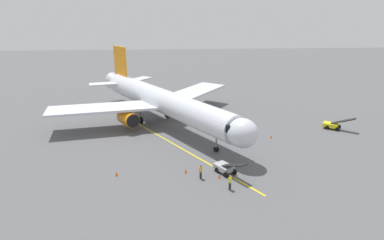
{
  "coord_description": "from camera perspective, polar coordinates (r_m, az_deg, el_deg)",
  "views": [
    {
      "loc": [
        0.52,
        52.34,
        18.13
      ],
      "look_at": [
        -2.93,
        7.05,
        3.0
      ],
      "focal_mm": 31.08,
      "sensor_mm": 36.0,
      "label": 1
    }
  ],
  "objects": [
    {
      "name": "safety_cone_wing_port",
      "position": [
        39.16,
        -1.08,
        -8.7
      ],
      "size": [
        0.32,
        0.32,
        0.55
      ],
      "primitive_type": "cone",
      "color": "#F2590F",
      "rests_on": "ground"
    },
    {
      "name": "ground_crew_wing_walker",
      "position": [
        63.43,
        -3.46,
        2.61
      ],
      "size": [
        0.43,
        0.31,
        1.71
      ],
      "color": "#23232D",
      "rests_on": "ground"
    },
    {
      "name": "ground_plane",
      "position": [
        55.39,
        -3.58,
        -0.72
      ],
      "size": [
        220.0,
        220.0,
        0.0
      ],
      "primitive_type": "plane",
      "color": "#565659"
    },
    {
      "name": "safety_cone_wing_starboard",
      "position": [
        50.6,
        13.43,
        -2.77
      ],
      "size": [
        0.32,
        0.32,
        0.55
      ],
      "primitive_type": "cone",
      "color": "#F2590F",
      "rests_on": "ground"
    },
    {
      "name": "airplane",
      "position": [
        54.2,
        -5.19,
        3.24
      ],
      "size": [
        30.45,
        36.0,
        11.5
      ],
      "color": "silver",
      "rests_on": "ground"
    },
    {
      "name": "ground_crew_loader",
      "position": [
        37.65,
        1.5,
        -8.84
      ],
      "size": [
        0.39,
        0.47,
        1.71
      ],
      "color": "#23232D",
      "rests_on": "ground"
    },
    {
      "name": "safety_cone_nose_left",
      "position": [
        38.1,
        4.7,
        -9.59
      ],
      "size": [
        0.32,
        0.32,
        0.55
      ],
      "primitive_type": "cone",
      "color": "#F2590F",
      "rests_on": "ground"
    },
    {
      "name": "belt_loader_portside",
      "position": [
        39.13,
        5.76,
        -8.1
      ],
      "size": [
        3.42,
        4.53,
        2.32
      ],
      "color": "#9E9EA3",
      "rests_on": "ground"
    },
    {
      "name": "safety_cone_nose_right",
      "position": [
        39.46,
        -12.84,
        -8.98
      ],
      "size": [
        0.32,
        0.32,
        0.55
      ],
      "primitive_type": "cone",
      "color": "#F2590F",
      "rests_on": "ground"
    },
    {
      "name": "apron_lead_in_line",
      "position": [
        49.52,
        -4.96,
        -3.12
      ],
      "size": [
        21.32,
        34.1,
        0.01
      ],
      "primitive_type": "cube",
      "rotation": [
        0.0,
        0.0,
        0.56
      ],
      "color": "yellow",
      "rests_on": "ground"
    },
    {
      "name": "ground_crew_marshaller",
      "position": [
        35.72,
        6.54,
        -10.57
      ],
      "size": [
        0.43,
        0.47,
        1.71
      ],
      "color": "#23232D",
      "rests_on": "ground"
    },
    {
      "name": "belt_loader_near_nose",
      "position": [
        57.46,
        23.0,
        -0.74
      ],
      "size": [
        4.41,
        3.67,
        2.32
      ],
      "color": "yellow",
      "rests_on": "ground"
    }
  ]
}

